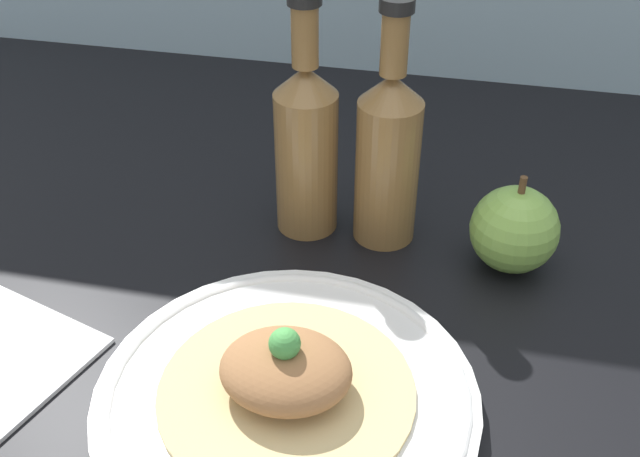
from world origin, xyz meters
TOP-DOWN VIEW (x-y plane):
  - ground_plane at (0.00, 0.00)cm, footprint 180.00×110.00cm
  - plate at (-9.16, -10.48)cm, footprint 29.35×29.35cm
  - plated_food at (-9.16, -10.48)cm, footprint 19.56×19.56cm
  - cider_bottle_left at (-13.16, 13.33)cm, footprint 6.11×6.11cm
  - cider_bottle_right at (-5.28, 13.33)cm, footprint 6.11×6.11cm
  - apple at (7.13, 10.96)cm, footprint 8.24×8.24cm

SIDE VIEW (x-z plane):
  - ground_plane at x=0.00cm, z-range -4.00..0.00cm
  - plate at x=-9.16cm, z-range 0.06..1.95cm
  - plated_food at x=-9.16cm, z-range 0.23..6.55cm
  - apple at x=7.13cm, z-range -0.78..9.04cm
  - cider_bottle_left at x=-13.16cm, z-range -2.61..21.54cm
  - cider_bottle_right at x=-5.28cm, z-range -2.61..21.54cm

